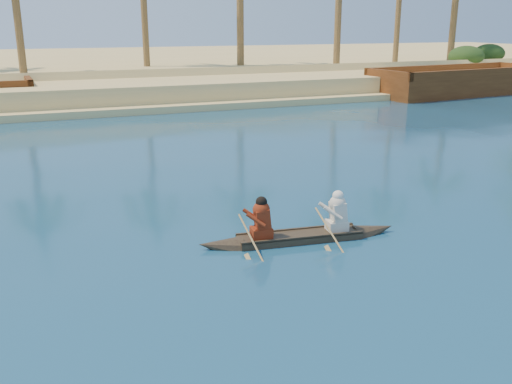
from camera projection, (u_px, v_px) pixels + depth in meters
name	position (u px, v px, depth m)	size (l,w,h in m)	color
canoe	(300.00, 230.00, 12.02)	(4.37, 1.15, 1.19)	#3C3320
barge_right	(459.00, 83.00, 36.86)	(12.60, 5.24, 2.04)	brown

